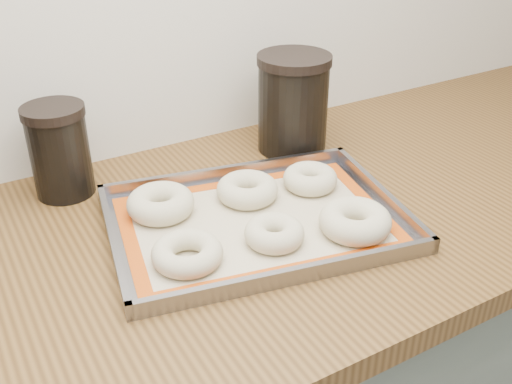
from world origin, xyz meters
TOP-DOWN VIEW (x-y plane):
  - countertop at (0.00, 1.68)m, footprint 3.06×0.68m
  - baking_tray at (0.14, 1.65)m, footprint 0.52×0.41m
  - baking_mat at (0.14, 1.65)m, footprint 0.47×0.37m
  - bagel_front_left at (0.00, 1.61)m, footprint 0.13×0.13m
  - bagel_front_mid at (0.13, 1.59)m, footprint 0.12×0.12m
  - bagel_front_right at (0.26, 1.55)m, footprint 0.15×0.15m
  - bagel_back_left at (0.02, 1.75)m, footprint 0.12×0.12m
  - bagel_back_mid at (0.16, 1.72)m, footprint 0.11×0.11m
  - bagel_back_right at (0.28, 1.70)m, footprint 0.10×0.10m
  - canister_mid at (-0.10, 1.91)m, footprint 0.10×0.10m
  - canister_right at (0.34, 1.86)m, footprint 0.14×0.14m

SIDE VIEW (x-z plane):
  - countertop at x=0.00m, z-range 0.86..0.90m
  - baking_mat at x=0.14m, z-range 0.90..0.91m
  - baking_tray at x=0.14m, z-range 0.89..0.92m
  - bagel_front_left at x=0.00m, z-range 0.90..0.94m
  - bagel_front_mid at x=0.13m, z-range 0.90..0.94m
  - bagel_back_right at x=0.28m, z-range 0.90..0.94m
  - bagel_back_mid at x=0.16m, z-range 0.90..0.94m
  - bagel_back_left at x=0.02m, z-range 0.90..0.94m
  - bagel_front_right at x=0.26m, z-range 0.90..0.95m
  - canister_mid at x=-0.10m, z-range 0.90..1.06m
  - canister_right at x=0.34m, z-range 0.90..1.09m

